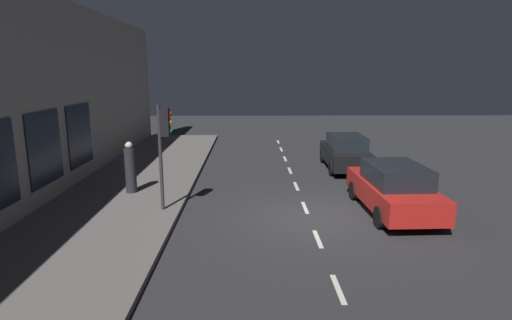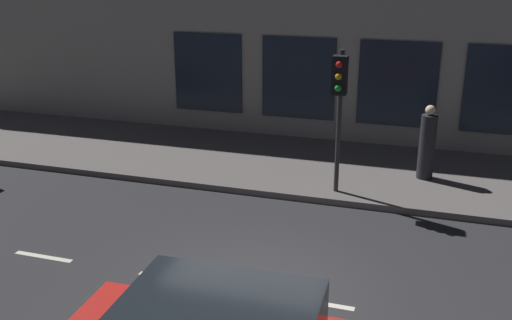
% 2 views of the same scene
% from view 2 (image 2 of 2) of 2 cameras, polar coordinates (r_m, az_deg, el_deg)
% --- Properties ---
extents(ground_plane, '(60.00, 60.00, 0.00)m').
position_cam_2_polar(ground_plane, '(10.10, 0.23, -12.69)').
color(ground_plane, '#28282B').
extents(sidewalk, '(4.50, 32.00, 0.15)m').
position_cam_2_polar(sidewalk, '(15.58, 7.06, -0.75)').
color(sidewalk, '#5B5654').
rests_on(sidewalk, ground).
extents(building_facade, '(0.65, 32.00, 6.96)m').
position_cam_2_polar(building_facade, '(17.29, 9.14, 12.69)').
color(building_facade, gray).
rests_on(building_facade, ground).
extents(lane_centre_line, '(0.12, 27.20, 0.01)m').
position_cam_2_polar(lane_centre_line, '(9.89, 5.93, -13.51)').
color(lane_centre_line, beige).
rests_on(lane_centre_line, ground).
extents(traffic_light, '(0.45, 0.32, 3.26)m').
position_cam_2_polar(traffic_light, '(13.07, 8.02, 6.60)').
color(traffic_light, '#2D2D30').
rests_on(traffic_light, sidewalk).
extents(pedestrian_0, '(0.51, 0.51, 1.83)m').
position_cam_2_polar(pedestrian_0, '(14.89, 16.13, 1.41)').
color(pedestrian_0, '#232328').
rests_on(pedestrian_0, sidewalk).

